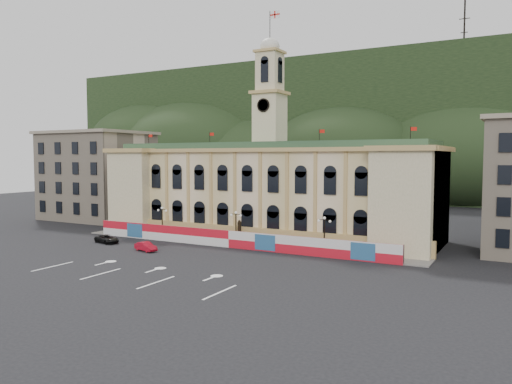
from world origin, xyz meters
The scene contains 13 objects.
ground centered at (0.00, 0.00, 0.00)m, with size 260.00×260.00×0.00m, color black.
lane_markings centered at (0.00, -5.00, 0.00)m, with size 26.00×10.00×0.02m, color white, non-canonical shape.
hill_ridge centered at (0.03, 121.99, 19.48)m, with size 230.00×80.00×64.00m.
city_hall centered at (0.00, 27.63, 7.85)m, with size 56.20×17.60×37.10m.
side_building_left centered at (-43.00, 30.93, 9.33)m, with size 21.00×17.00×18.60m.
hoarding_fence centered at (0.06, 15.07, 1.25)m, with size 50.00×0.44×2.50m.
pavement centered at (0.00, 17.75, 0.08)m, with size 56.00×5.50×0.16m, color slate.
statue centered at (0.00, 18.00, 1.19)m, with size 1.40×1.40×3.72m.
lamp_left centered at (-14.00, 17.00, 3.07)m, with size 1.96×0.44×5.15m.
lamp_center centered at (0.00, 17.00, 3.07)m, with size 1.96×0.44×5.15m.
lamp_right centered at (14.00, 17.00, 3.07)m, with size 1.96×0.44×5.15m.
red_sedan centered at (-8.86, 7.10, 0.64)m, with size 4.07×2.27×1.27m, color #B30C1F.
black_suv centered at (-18.54, 9.29, 0.62)m, with size 4.85×3.06×1.25m, color black.
Camera 1 is at (38.08, -46.34, 13.19)m, focal length 35.00 mm.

